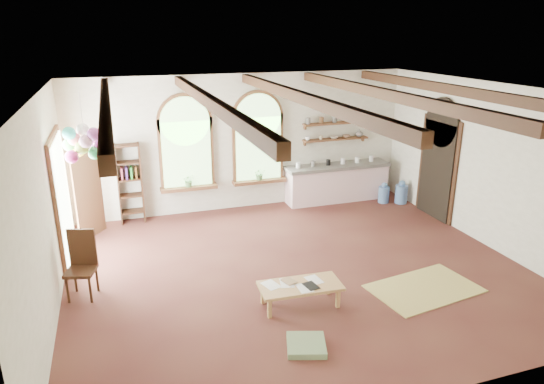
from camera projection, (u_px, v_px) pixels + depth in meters
name	position (u px, v px, depth m)	size (l,w,h in m)	color
floor	(297.00, 269.00, 8.81)	(8.00, 8.00, 0.00)	#572D24
ceiling_beams	(301.00, 97.00, 7.82)	(6.20, 6.80, 0.18)	#3C1E13
window_left	(186.00, 146.00, 10.95)	(1.30, 0.28, 2.20)	brown
window_right	(258.00, 141.00, 11.46)	(1.30, 0.28, 2.20)	brown
left_doorway	(62.00, 201.00, 8.88)	(0.10, 1.90, 2.50)	brown
right_doorway	(437.00, 170.00, 10.98)	(0.10, 1.30, 2.40)	black
kitchen_counter	(337.00, 182.00, 12.22)	(2.68, 0.62, 0.94)	beige
wall_shelf_lower	(336.00, 139.00, 12.04)	(1.70, 0.24, 0.04)	brown
wall_shelf_upper	(336.00, 123.00, 11.91)	(1.70, 0.24, 0.04)	brown
wall_clock	(379.00, 122.00, 12.37)	(0.32, 0.32, 0.04)	black
bookshelf	(130.00, 184.00, 10.70)	(0.53, 0.32, 1.80)	#3C1E13
coffee_table	(300.00, 287.00, 7.55)	(1.32, 0.66, 0.37)	tan
side_chair	(82.00, 278.00, 7.82)	(0.54, 0.54, 1.11)	#3C1E13
floor_mat	(424.00, 288.00, 8.13)	(1.78, 1.10, 0.02)	#CCBD66
floor_cushion	(306.00, 345.00, 6.61)	(0.52, 0.52, 0.09)	#6C865C
water_jug_a	(401.00, 193.00, 12.09)	(0.30, 0.30, 0.59)	#5379B1
water_jug_b	(384.00, 194.00, 12.14)	(0.27, 0.27, 0.53)	#5379B1
balloon_cluster	(85.00, 143.00, 8.09)	(0.71, 0.77, 1.14)	white
table_book	(285.00, 283.00, 7.57)	(0.17, 0.25, 0.02)	olive
tablet	(311.00, 286.00, 7.49)	(0.18, 0.26, 0.01)	black
potted_plant_left	(189.00, 180.00, 11.11)	(0.27, 0.23, 0.30)	#598C4C
potted_plant_right	(260.00, 174.00, 11.61)	(0.27, 0.23, 0.30)	#598C4C
shelf_cup_a	(308.00, 138.00, 11.80)	(0.12, 0.10, 0.10)	white
shelf_cup_b	(321.00, 137.00, 11.90)	(0.10, 0.10, 0.09)	beige
shelf_bowl_a	(334.00, 137.00, 12.01)	(0.22, 0.22, 0.05)	beige
shelf_bowl_b	(347.00, 136.00, 12.11)	(0.20, 0.20, 0.06)	#8C664C
shelf_vase	(359.00, 133.00, 12.20)	(0.18, 0.18, 0.19)	slate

